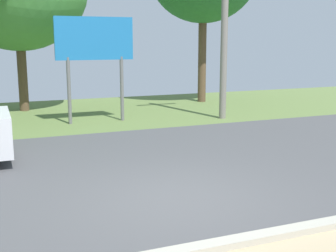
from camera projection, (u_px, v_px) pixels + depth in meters
ground_plane at (127, 160)px, 10.53m from camera, size 40.00×22.00×0.20m
utility_pole at (225, 12)px, 15.11m from camera, size 1.80×0.24×7.00m
roadside_billboard at (95, 46)px, 14.60m from camera, size 2.60×0.12×3.50m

